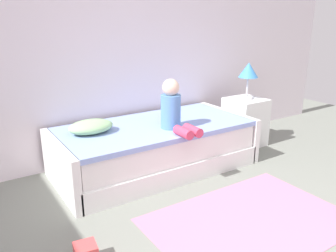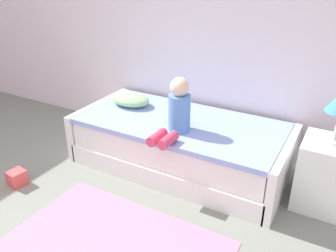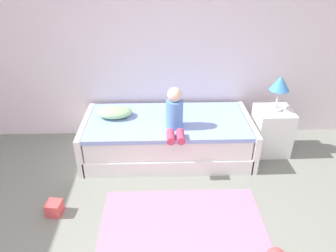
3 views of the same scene
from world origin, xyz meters
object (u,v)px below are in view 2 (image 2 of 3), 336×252
object	(u,v)px
toy_block	(17,178)
bed	(180,144)
pillow	(130,99)
child_figure	(177,111)
nightstand	(326,175)

from	to	relation	value
toy_block	bed	bearing A→B (deg)	42.03
bed	pillow	size ratio (longest dim) A/B	4.80
bed	toy_block	xyz separation A→B (m)	(-1.17, -1.06, -0.17)
toy_block	pillow	bearing A→B (deg)	66.21
bed	child_figure	distance (m)	0.52
bed	pillow	xyz separation A→B (m)	(-0.66, 0.10, 0.32)
nightstand	toy_block	world-z (taller)	nightstand
child_figure	toy_block	bearing A→B (deg)	-146.48
pillow	nightstand	bearing A→B (deg)	-2.05
nightstand	toy_block	bearing A→B (deg)	-156.74
child_figure	toy_block	distance (m)	1.63
pillow	toy_block	world-z (taller)	pillow
pillow	child_figure	bearing A→B (deg)	-23.93
bed	child_figure	bearing A→B (deg)	-71.21
child_figure	bed	bearing A→B (deg)	108.79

